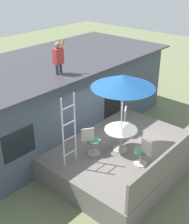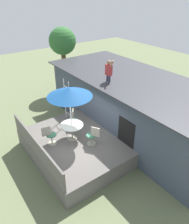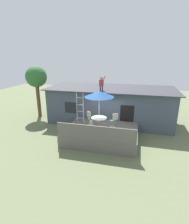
{
  "view_description": "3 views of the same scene",
  "coord_description": "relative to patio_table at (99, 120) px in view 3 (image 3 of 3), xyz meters",
  "views": [
    {
      "loc": [
        -6.78,
        -4.8,
        6.19
      ],
      "look_at": [
        -0.24,
        0.97,
        1.82
      ],
      "focal_mm": 47.74,
      "sensor_mm": 36.0,
      "label": 1
    },
    {
      "loc": [
        6.92,
        -4.04,
        6.84
      ],
      "look_at": [
        -0.09,
        1.09,
        1.85
      ],
      "focal_mm": 34.75,
      "sensor_mm": 36.0,
      "label": 2
    },
    {
      "loc": [
        2.18,
        -10.82,
        5.53
      ],
      "look_at": [
        -0.64,
        0.47,
        1.73
      ],
      "focal_mm": 28.11,
      "sensor_mm": 36.0,
      "label": 3
    }
  ],
  "objects": [
    {
      "name": "patio_table",
      "position": [
        0.0,
        0.0,
        0.0
      ],
      "size": [
        1.04,
        1.04,
        0.74
      ],
      "color": "#A59E8C",
      "rests_on": "deck"
    },
    {
      "name": "backyard_tree",
      "position": [
        -6.46,
        3.28,
        2.2
      ],
      "size": [
        1.86,
        1.86,
        4.62
      ],
      "color": "brown",
      "rests_on": "ground"
    },
    {
      "name": "patio_umbrella",
      "position": [
        0.0,
        0.0,
        1.76
      ],
      "size": [
        1.9,
        1.9,
        2.54
      ],
      "color": "silver",
      "rests_on": "deck"
    },
    {
      "name": "patio_chair_left",
      "position": [
        -0.77,
        0.54,
        -0.13
      ],
      "size": [
        0.56,
        0.46,
        0.92
      ],
      "rotation": [
        0.0,
        0.0,
        -0.61
      ],
      "color": "#A59E8C",
      "rests_on": "deck"
    },
    {
      "name": "ground_plane",
      "position": [
        0.19,
        0.1,
        -1.39
      ],
      "size": [
        40.0,
        40.0,
        0.0
      ],
      "primitive_type": "plane",
      "color": "#66704C"
    },
    {
      "name": "deck",
      "position": [
        0.19,
        0.1,
        -0.99
      ],
      "size": [
        4.79,
        3.89,
        0.8
      ],
      "primitive_type": "cube",
      "color": "#605B56",
      "rests_on": "ground"
    },
    {
      "name": "deck_railing",
      "position": [
        0.19,
        -1.8,
        -0.14
      ],
      "size": [
        4.69,
        0.08,
        0.9
      ],
      "primitive_type": "cube",
      "color": "#605B56",
      "rests_on": "deck"
    },
    {
      "name": "step_ladder",
      "position": [
        -1.55,
        0.7,
        0.51
      ],
      "size": [
        0.52,
        0.04,
        2.2
      ],
      "color": "silver",
      "rests_on": "deck"
    },
    {
      "name": "patio_chair_near",
      "position": [
        -0.24,
        -0.99,
        -0.13
      ],
      "size": [
        0.44,
        0.61,
        0.92
      ],
      "rotation": [
        0.0,
        0.0,
        1.33
      ],
      "color": "#A59E8C",
      "rests_on": "deck"
    },
    {
      "name": "house",
      "position": [
        0.19,
        3.69,
        0.08
      ],
      "size": [
        10.5,
        4.5,
        2.92
      ],
      "color": "#424C5B",
      "rests_on": "ground"
    },
    {
      "name": "patio_chair_right",
      "position": [
        0.9,
        0.51,
        -0.13
      ],
      "size": [
        0.58,
        0.44,
        0.92
      ],
      "rotation": [
        0.0,
        0.0,
        -2.63
      ],
      "color": "#A59E8C",
      "rests_on": "deck"
    },
    {
      "name": "person_figure",
      "position": [
        -0.34,
        2.35,
        2.14
      ],
      "size": [
        0.47,
        0.2,
        1.11
      ],
      "color": "#33384C",
      "rests_on": "house"
    }
  ]
}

